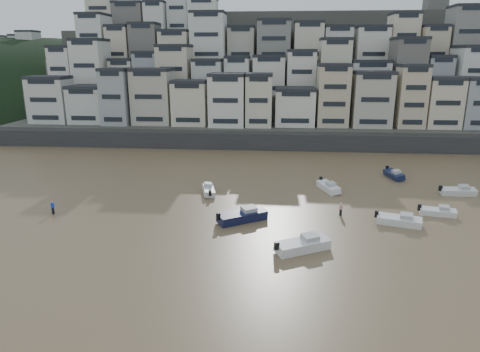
# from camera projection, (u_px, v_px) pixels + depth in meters

# --- Properties ---
(ground) EXTENTS (400.00, 400.00, 0.00)m
(ground) POSITION_uv_depth(u_px,v_px,m) (164.00, 350.00, 29.61)
(ground) COLOR brown
(ground) RESTS_ON ground
(harbor_wall) EXTENTS (140.00, 3.00, 3.50)m
(harbor_wall) POSITION_uv_depth(u_px,v_px,m) (288.00, 142.00, 90.54)
(harbor_wall) COLOR #38383A
(harbor_wall) RESTS_ON ground
(hillside) EXTENTS (141.04, 66.00, 50.00)m
(hillside) POSITION_uv_depth(u_px,v_px,m) (303.00, 77.00, 125.19)
(hillside) COLOR #4C4C47
(hillside) RESTS_ON ground
(headland) EXTENTS (216.00, 135.00, 53.33)m
(headland) POSITION_uv_depth(u_px,v_px,m) (14.00, 106.00, 166.67)
(headland) COLOR black
(headland) RESTS_ON ground
(boat_g) EXTENTS (5.38, 1.84, 1.46)m
(boat_g) POSITION_uv_depth(u_px,v_px,m) (458.00, 190.00, 61.67)
(boat_g) COLOR silver
(boat_g) RESTS_ON ground
(boat_b) EXTENTS (5.84, 3.33, 1.51)m
(boat_b) POSITION_uv_depth(u_px,v_px,m) (399.00, 219.00, 50.88)
(boat_b) COLOR white
(boat_b) RESTS_ON ground
(boat_i) EXTENTS (2.82, 5.50, 1.43)m
(boat_i) POSITION_uv_depth(u_px,v_px,m) (394.00, 174.00, 70.20)
(boat_i) COLOR #141C3F
(boat_i) RESTS_ON ground
(boat_f) EXTENTS (2.88, 5.41, 1.41)m
(boat_f) POSITION_uv_depth(u_px,v_px,m) (209.00, 189.00, 62.30)
(boat_f) COLOR silver
(boat_f) RESTS_ON ground
(boat_c) EXTENTS (6.90, 5.47, 1.84)m
(boat_c) POSITION_uv_depth(u_px,v_px,m) (242.00, 214.00, 51.97)
(boat_c) COLOR #13173C
(boat_c) RESTS_ON ground
(boat_e) EXTENTS (3.58, 5.84, 1.52)m
(boat_e) POSITION_uv_depth(u_px,v_px,m) (328.00, 186.00, 63.66)
(boat_e) COLOR white
(boat_e) RESTS_ON ground
(boat_a) EXTENTS (6.65, 4.90, 1.75)m
(boat_a) POSITION_uv_depth(u_px,v_px,m) (303.00, 243.00, 44.15)
(boat_a) COLOR white
(boat_a) RESTS_ON ground
(boat_d) EXTENTS (4.92, 2.43, 1.28)m
(boat_d) POSITION_uv_depth(u_px,v_px,m) (438.00, 211.00, 53.94)
(boat_d) COLOR white
(boat_d) RESTS_ON ground
(person_blue) EXTENTS (0.44, 0.44, 1.74)m
(person_blue) POSITION_uv_depth(u_px,v_px,m) (53.00, 207.00, 54.41)
(person_blue) COLOR blue
(person_blue) RESTS_ON ground
(person_pink) EXTENTS (0.44, 0.44, 1.74)m
(person_pink) POSITION_uv_depth(u_px,v_px,m) (341.00, 209.00, 53.91)
(person_pink) COLOR #C88D92
(person_pink) RESTS_ON ground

